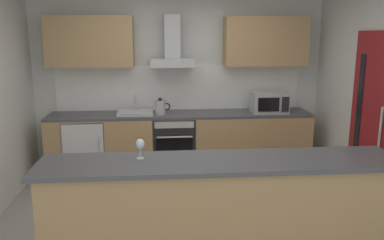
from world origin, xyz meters
name	(u,v)px	position (x,y,z in m)	size (l,w,h in m)	color
ground	(189,225)	(0.00, 0.00, -0.01)	(5.26, 4.88, 0.02)	gray
wall_back	(179,82)	(0.00, 2.00, 1.30)	(5.26, 0.12, 2.60)	silver
backsplash_tile	(179,88)	(0.00, 1.93, 1.23)	(3.62, 0.02, 0.66)	white
counter_back	(181,143)	(0.00, 1.62, 0.45)	(3.75, 0.60, 0.90)	tan
counter_island	(221,210)	(0.23, -0.70, 0.48)	(3.15, 0.64, 0.95)	tan
upper_cabinets	(179,42)	(0.00, 1.77, 1.91)	(3.70, 0.32, 0.70)	tan
side_door	(370,122)	(2.12, 0.31, 1.03)	(0.08, 0.85, 2.05)	maroon
oven	(174,143)	(-0.10, 1.60, 0.46)	(0.60, 0.62, 0.80)	slate
refrigerator	(87,148)	(-1.34, 1.59, 0.43)	(0.58, 0.60, 0.85)	white
microwave	(269,102)	(1.28, 1.57, 1.05)	(0.50, 0.38, 0.30)	#B7BABC
sink	(136,112)	(-0.64, 1.61, 0.93)	(0.50, 0.40, 0.26)	silver
kettle	(160,107)	(-0.29, 1.56, 1.01)	(0.29, 0.15, 0.24)	#B7BABC
range_hood	(172,50)	(-0.10, 1.72, 1.79)	(0.62, 0.45, 0.72)	#B7BABC
wine_glass	(140,145)	(-0.47, -0.60, 1.07)	(0.08, 0.08, 0.18)	silver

